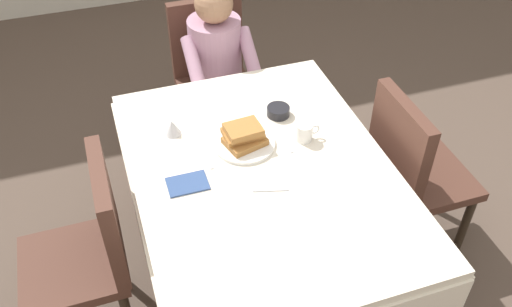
{
  "coord_description": "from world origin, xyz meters",
  "views": [
    {
      "loc": [
        -0.58,
        -1.65,
        2.38
      ],
      "look_at": [
        -0.01,
        0.05,
        0.79
      ],
      "focal_mm": 38.96,
      "sensor_mm": 36.0,
      "label": 1
    }
  ],
  "objects_px": {
    "syrup_pitcher": "(172,127)",
    "diner_person": "(217,61)",
    "breakfast_stack": "(244,135)",
    "chair_left_side": "(91,245)",
    "chair_diner": "(212,68)",
    "bowl_butter": "(278,111)",
    "plate_breakfast": "(244,144)",
    "chair_right_side": "(411,167)",
    "cup_coffee": "(305,132)",
    "knife_right_of_plate": "(285,139)",
    "dining_table_main": "(263,184)",
    "fork_left_of_plate": "(205,156)",
    "spoon_near_edge": "(271,190)"
  },
  "relations": [
    {
      "from": "syrup_pitcher",
      "to": "diner_person",
      "type": "bearing_deg",
      "value": 59.06
    },
    {
      "from": "breakfast_stack",
      "to": "syrup_pitcher",
      "type": "xyz_separation_m",
      "value": [
        -0.29,
        0.18,
        -0.02
      ]
    },
    {
      "from": "diner_person",
      "to": "chair_left_side",
      "type": "distance_m",
      "value": 1.33
    },
    {
      "from": "chair_diner",
      "to": "bowl_butter",
      "type": "distance_m",
      "value": 0.87
    },
    {
      "from": "chair_left_side",
      "to": "breakfast_stack",
      "type": "height_order",
      "value": "chair_left_side"
    },
    {
      "from": "chair_left_side",
      "to": "plate_breakfast",
      "type": "height_order",
      "value": "chair_left_side"
    },
    {
      "from": "chair_left_side",
      "to": "plate_breakfast",
      "type": "distance_m",
      "value": 0.79
    },
    {
      "from": "chair_right_side",
      "to": "cup_coffee",
      "type": "distance_m",
      "value": 0.6
    },
    {
      "from": "bowl_butter",
      "to": "knife_right_of_plate",
      "type": "distance_m",
      "value": 0.19
    },
    {
      "from": "diner_person",
      "to": "cup_coffee",
      "type": "bearing_deg",
      "value": 101.06
    },
    {
      "from": "dining_table_main",
      "to": "diner_person",
      "type": "xyz_separation_m",
      "value": [
        0.07,
        1.01,
        0.02
      ]
    },
    {
      "from": "cup_coffee",
      "to": "chair_right_side",
      "type": "bearing_deg",
      "value": -13.96
    },
    {
      "from": "fork_left_of_plate",
      "to": "knife_right_of_plate",
      "type": "relative_size",
      "value": 0.9
    },
    {
      "from": "fork_left_of_plate",
      "to": "knife_right_of_plate",
      "type": "xyz_separation_m",
      "value": [
        0.38,
        0.0,
        0.0
      ]
    },
    {
      "from": "chair_diner",
      "to": "knife_right_of_plate",
      "type": "xyz_separation_m",
      "value": [
        0.09,
        -1.01,
        0.21
      ]
    },
    {
      "from": "syrup_pitcher",
      "to": "cup_coffee",
      "type": "bearing_deg",
      "value": -22.38
    },
    {
      "from": "plate_breakfast",
      "to": "breakfast_stack",
      "type": "distance_m",
      "value": 0.05
    },
    {
      "from": "dining_table_main",
      "to": "breakfast_stack",
      "type": "xyz_separation_m",
      "value": [
        -0.03,
        0.18,
        0.15
      ]
    },
    {
      "from": "chair_right_side",
      "to": "syrup_pitcher",
      "type": "distance_m",
      "value": 1.17
    },
    {
      "from": "bowl_butter",
      "to": "syrup_pitcher",
      "type": "height_order",
      "value": "syrup_pitcher"
    },
    {
      "from": "chair_right_side",
      "to": "plate_breakfast",
      "type": "distance_m",
      "value": 0.85
    },
    {
      "from": "diner_person",
      "to": "knife_right_of_plate",
      "type": "relative_size",
      "value": 5.6
    },
    {
      "from": "plate_breakfast",
      "to": "fork_left_of_plate",
      "type": "bearing_deg",
      "value": -173.99
    },
    {
      "from": "chair_left_side",
      "to": "fork_left_of_plate",
      "type": "relative_size",
      "value": 5.17
    },
    {
      "from": "chair_left_side",
      "to": "cup_coffee",
      "type": "distance_m",
      "value": 1.05
    },
    {
      "from": "chair_diner",
      "to": "cup_coffee",
      "type": "height_order",
      "value": "chair_diner"
    },
    {
      "from": "chair_diner",
      "to": "cup_coffee",
      "type": "xyz_separation_m",
      "value": [
        0.17,
        -1.04,
        0.25
      ]
    },
    {
      "from": "dining_table_main",
      "to": "plate_breakfast",
      "type": "bearing_deg",
      "value": 98.89
    },
    {
      "from": "plate_breakfast",
      "to": "bowl_butter",
      "type": "relative_size",
      "value": 2.55
    },
    {
      "from": "plate_breakfast",
      "to": "fork_left_of_plate",
      "type": "relative_size",
      "value": 1.56
    },
    {
      "from": "chair_diner",
      "to": "syrup_pitcher",
      "type": "xyz_separation_m",
      "value": [
        -0.39,
        -0.81,
        0.25
      ]
    },
    {
      "from": "diner_person",
      "to": "knife_right_of_plate",
      "type": "bearing_deg",
      "value": 95.97
    },
    {
      "from": "breakfast_stack",
      "to": "syrup_pitcher",
      "type": "relative_size",
      "value": 2.52
    },
    {
      "from": "chair_right_side",
      "to": "fork_left_of_plate",
      "type": "height_order",
      "value": "chair_right_side"
    },
    {
      "from": "chair_left_side",
      "to": "cup_coffee",
      "type": "bearing_deg",
      "value": -82.67
    },
    {
      "from": "diner_person",
      "to": "fork_left_of_plate",
      "type": "height_order",
      "value": "diner_person"
    },
    {
      "from": "bowl_butter",
      "to": "syrup_pitcher",
      "type": "distance_m",
      "value": 0.51
    },
    {
      "from": "breakfast_stack",
      "to": "knife_right_of_plate",
      "type": "bearing_deg",
      "value": -6.36
    },
    {
      "from": "diner_person",
      "to": "syrup_pitcher",
      "type": "bearing_deg",
      "value": 59.06
    },
    {
      "from": "chair_diner",
      "to": "spoon_near_edge",
      "type": "xyz_separation_m",
      "value": [
        -0.08,
        -1.3,
        0.21
      ]
    },
    {
      "from": "diner_person",
      "to": "syrup_pitcher",
      "type": "distance_m",
      "value": 0.77
    },
    {
      "from": "dining_table_main",
      "to": "chair_left_side",
      "type": "distance_m",
      "value": 0.78
    },
    {
      "from": "diner_person",
      "to": "breakfast_stack",
      "type": "xyz_separation_m",
      "value": [
        -0.1,
        -0.83,
        0.13
      ]
    },
    {
      "from": "cup_coffee",
      "to": "knife_right_of_plate",
      "type": "bearing_deg",
      "value": 160.46
    },
    {
      "from": "plate_breakfast",
      "to": "cup_coffee",
      "type": "xyz_separation_m",
      "value": [
        0.27,
        -0.05,
        0.03
      ]
    },
    {
      "from": "bowl_butter",
      "to": "knife_right_of_plate",
      "type": "height_order",
      "value": "bowl_butter"
    },
    {
      "from": "syrup_pitcher",
      "to": "spoon_near_edge",
      "type": "relative_size",
      "value": 0.53
    },
    {
      "from": "chair_diner",
      "to": "syrup_pitcher",
      "type": "distance_m",
      "value": 0.93
    },
    {
      "from": "syrup_pitcher",
      "to": "chair_diner",
      "type": "bearing_deg",
      "value": 64.19
    },
    {
      "from": "plate_breakfast",
      "to": "breakfast_stack",
      "type": "xyz_separation_m",
      "value": [
        -0.0,
        0.0,
        0.05
      ]
    }
  ]
}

